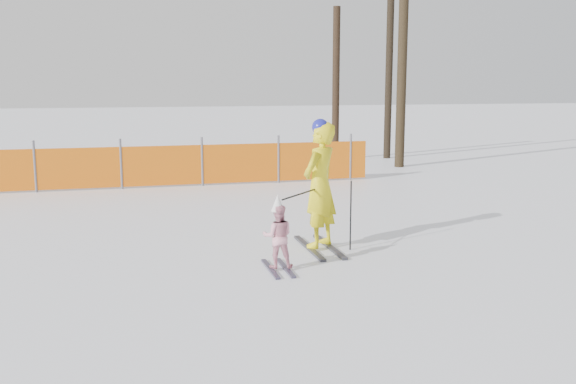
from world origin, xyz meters
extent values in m
plane|color=white|center=(0.00, 0.00, 0.00)|extent=(120.00, 120.00, 0.00)
cube|color=black|center=(0.43, 0.84, 0.02)|extent=(0.09, 1.54, 0.04)
cube|color=black|center=(0.77, 0.84, 0.02)|extent=(0.09, 1.54, 0.04)
imported|color=yellow|center=(0.60, 0.84, 1.03)|extent=(0.85, 0.84, 1.98)
sphere|color=#1A1D92|center=(0.60, 0.84, 1.94)|extent=(0.26, 0.26, 0.26)
cube|color=black|center=(-0.42, -0.12, 0.01)|extent=(0.09, 0.95, 0.03)
cube|color=black|center=(-0.20, -0.12, 0.01)|extent=(0.09, 0.95, 0.03)
imported|color=pink|center=(-0.31, -0.12, 0.48)|extent=(0.50, 0.42, 0.91)
cone|color=silver|center=(-0.31, -0.12, 0.97)|extent=(0.19, 0.19, 0.24)
cylinder|color=black|center=(1.05, 0.64, 0.56)|extent=(0.02, 0.02, 1.11)
cylinder|color=black|center=(0.15, 0.36, 0.99)|extent=(0.76, 0.80, 0.02)
cylinder|color=#595960|center=(-4.45, 7.57, 0.62)|extent=(0.06, 0.06, 1.25)
cylinder|color=#595960|center=(-2.45, 7.57, 0.62)|extent=(0.06, 0.06, 1.25)
cylinder|color=#595960|center=(-0.45, 7.57, 0.62)|extent=(0.06, 0.06, 1.25)
cylinder|color=#595960|center=(1.55, 7.57, 0.62)|extent=(0.06, 0.06, 1.25)
cylinder|color=#595960|center=(3.55, 7.57, 0.62)|extent=(0.06, 0.06, 1.25)
cube|color=#D9610B|center=(-3.24, 7.57, 0.55)|extent=(14.43, 0.03, 1.00)
cylinder|color=black|center=(5.95, 9.75, 3.54)|extent=(0.29, 0.29, 7.08)
cylinder|color=black|center=(6.49, 12.02, 2.99)|extent=(0.24, 0.24, 5.99)
cylinder|color=black|center=(4.61, 12.07, 2.54)|extent=(0.24, 0.24, 5.08)
camera|label=1|loc=(-2.34, -8.67, 2.63)|focal=40.00mm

